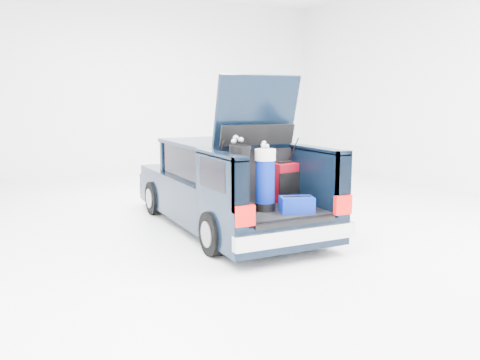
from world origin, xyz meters
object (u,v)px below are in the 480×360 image
black_golf_bag (237,178)px  blue_duffel (297,205)px  car (224,187)px  blue_golf_bag (265,179)px  red_suitcase (285,182)px

black_golf_bag → blue_duffel: (0.72, -0.38, -0.36)m
car → blue_golf_bag: (-0.11, -1.62, 0.37)m
red_suitcase → blue_duffel: size_ratio=1.18×
car → red_suitcase: bearing=-68.6°
car → blue_duffel: 1.93m
blue_duffel → car: bearing=115.0°
blue_golf_bag → blue_duffel: (0.33, -0.30, -0.33)m
car → black_golf_bag: 1.67m
red_suitcase → blue_duffel: 0.79m
car → red_suitcase: (0.47, -1.19, 0.21)m
car → blue_golf_bag: bearing=-93.9°
blue_duffel → black_golf_bag: bearing=170.6°
black_golf_bag → blue_duffel: 0.89m
red_suitcase → black_golf_bag: size_ratio=0.58×
car → black_golf_bag: (-0.50, -1.54, 0.40)m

